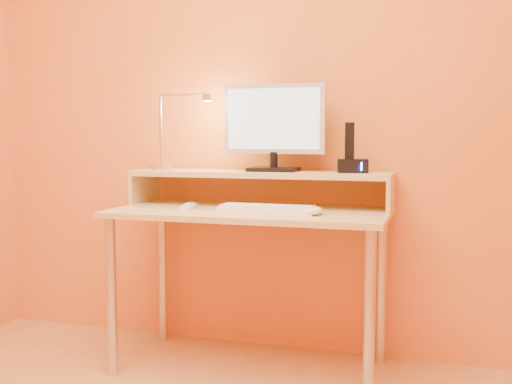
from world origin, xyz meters
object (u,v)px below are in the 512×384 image
(monitor_panel, at_px, (274,119))
(phone_dock, at_px, (353,166))
(lamp_base, at_px, (161,167))
(remote_control, at_px, (188,207))
(keyboard, at_px, (267,210))
(mouse, at_px, (315,211))

(monitor_panel, xyz_separation_m, phone_dock, (0.36, -0.01, -0.21))
(lamp_base, distance_m, remote_control, 0.35)
(lamp_base, bearing_deg, keyboard, -19.97)
(monitor_panel, relative_size, remote_control, 2.76)
(lamp_base, height_order, mouse, lamp_base)
(keyboard, height_order, remote_control, keyboard)
(lamp_base, bearing_deg, monitor_panel, 4.15)
(monitor_panel, relative_size, phone_dock, 3.57)
(lamp_base, bearing_deg, mouse, -16.54)
(remote_control, bearing_deg, monitor_panel, 25.76)
(keyboard, bearing_deg, phone_dock, 38.06)
(monitor_panel, height_order, phone_dock, monitor_panel)
(phone_dock, xyz_separation_m, mouse, (-0.11, -0.27, -0.17))
(phone_dock, bearing_deg, mouse, -124.60)
(keyboard, bearing_deg, monitor_panel, 99.39)
(phone_dock, relative_size, remote_control, 0.77)
(phone_dock, height_order, keyboard, phone_dock)
(phone_dock, bearing_deg, lamp_base, 170.33)
(lamp_base, xyz_separation_m, phone_dock, (0.91, 0.03, 0.02))
(remote_control, bearing_deg, keyboard, -12.70)
(phone_dock, bearing_deg, monitor_panel, 166.85)
(remote_control, bearing_deg, mouse, -14.53)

